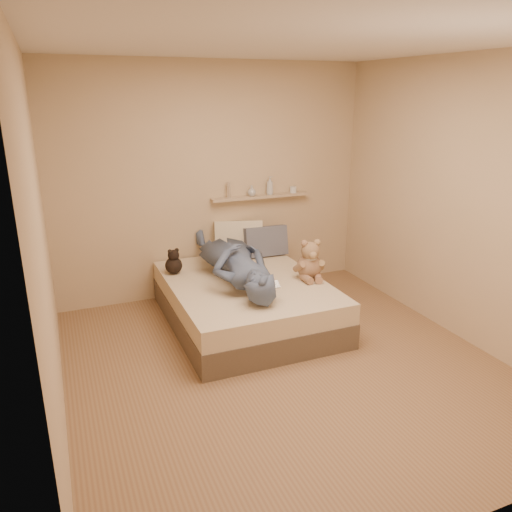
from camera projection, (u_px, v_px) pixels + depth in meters
name	position (u px, v px, depth m)	size (l,w,h in m)	color
room	(287.00, 220.00, 3.94)	(3.80, 3.80, 3.80)	olive
bed	(246.00, 302.00, 5.10)	(1.50, 1.90, 0.45)	brown
game_console	(269.00, 285.00, 4.46)	(0.19, 0.08, 0.06)	silver
teddy_bear	(310.00, 263.00, 5.03)	(0.34, 0.34, 0.42)	#997053
dark_plush	(174.00, 263.00, 5.19)	(0.18, 0.18, 0.28)	black
pillow_cream	(239.00, 238.00, 5.78)	(0.55, 0.16, 0.40)	beige
pillow_grey	(266.00, 241.00, 5.77)	(0.50, 0.14, 0.34)	slate
person	(234.00, 260.00, 5.01)	(0.61, 1.68, 0.40)	#44506B
wall_shelf	(261.00, 197.00, 5.82)	(1.20, 0.12, 0.03)	tan
shelf_bottles	(264.00, 188.00, 5.80)	(0.88, 0.13, 0.21)	white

